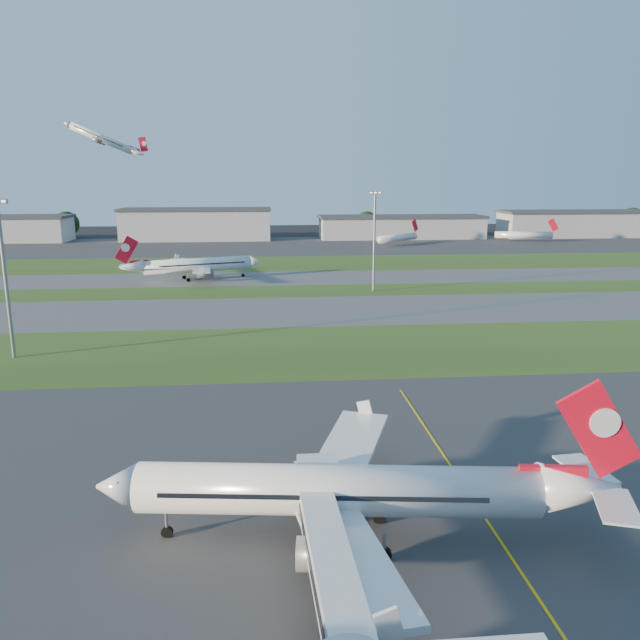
{
  "coord_description": "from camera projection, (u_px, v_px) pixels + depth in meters",
  "views": [
    {
      "loc": [
        -13.81,
        -51.23,
        28.83
      ],
      "look_at": [
        -4.94,
        44.55,
        7.0
      ],
      "focal_mm": 35.0,
      "sensor_mm": 36.0,
      "label": 1
    }
  ],
  "objects": [
    {
      "name": "tree_mid_east",
      "position": [
        367.0,
        223.0,
        320.67
      ],
      "size": [
        11.55,
        11.55,
        12.6
      ],
      "color": "black",
      "rests_on": "ground"
    },
    {
      "name": "apron_near",
      "position": [
        418.0,
        499.0,
        57.37
      ],
      "size": [
        300.0,
        70.0,
        0.01
      ],
      "primitive_type": "cube",
      "color": "#333335",
      "rests_on": "ground"
    },
    {
      "name": "hangar_far_east",
      "position": [
        594.0,
        223.0,
        317.47
      ],
      "size": [
        96.9,
        23.0,
        13.2
      ],
      "color": "#9B9EA3",
      "rests_on": "ground"
    },
    {
      "name": "airliner_taxiing",
      "position": [
        197.0,
        265.0,
        181.23
      ],
      "size": [
        37.28,
        31.49,
        12.09
      ],
      "rotation": [
        0.0,
        0.0,
        3.47
      ],
      "color": "white",
      "rests_on": "ground"
    },
    {
      "name": "tree_mid_west",
      "position": [
        249.0,
        226.0,
        312.58
      ],
      "size": [
        9.9,
        9.9,
        10.8
      ],
      "color": "black",
      "rests_on": "ground"
    },
    {
      "name": "apron_far",
      "position": [
        294.0,
        245.0,
        275.86
      ],
      "size": [
        400.0,
        80.0,
        0.01
      ],
      "primitive_type": "cube",
      "color": "#333335",
      "rests_on": "ground"
    },
    {
      "name": "grass_strip_c",
      "position": [
        302.0,
        263.0,
        217.59
      ],
      "size": [
        300.0,
        40.0,
        0.01
      ],
      "primitive_type": "cube",
      "color": "#344D19",
      "rests_on": "ground"
    },
    {
      "name": "light_mast_centre",
      "position": [
        374.0,
        235.0,
        160.32
      ],
      "size": [
        3.2,
        0.7,
        25.8
      ],
      "color": "gray",
      "rests_on": "ground"
    },
    {
      "name": "ground",
      "position": [
        418.0,
        499.0,
        57.37
      ],
      "size": [
        700.0,
        700.0,
        0.0
      ],
      "primitive_type": "plane",
      "color": "black",
      "rests_on": "ground"
    },
    {
      "name": "hangar_west",
      "position": [
        197.0,
        224.0,
        299.25
      ],
      "size": [
        71.4,
        23.0,
        15.2
      ],
      "color": "#9B9EA3",
      "rests_on": "ground"
    },
    {
      "name": "grass_strip_a",
      "position": [
        344.0,
        349.0,
        107.86
      ],
      "size": [
        300.0,
        34.0,
        0.01
      ],
      "primitive_type": "cube",
      "color": "#344D19",
      "rests_on": "ground"
    },
    {
      "name": "mini_jet_far",
      "position": [
        524.0,
        235.0,
        290.6
      ],
      "size": [
        28.3,
        8.69,
        9.48
      ],
      "rotation": [
        0.0,
        0.0,
        -0.22
      ],
      "color": "white",
      "rests_on": "ground"
    },
    {
      "name": "mini_jet_near",
      "position": [
        398.0,
        238.0,
        277.2
      ],
      "size": [
        22.7,
        20.1,
        9.48
      ],
      "rotation": [
        0.0,
        0.0,
        0.72
      ],
      "color": "white",
      "rests_on": "ground"
    },
    {
      "name": "tree_east",
      "position": [
        509.0,
        223.0,
        325.63
      ],
      "size": [
        10.45,
        10.45,
        11.4
      ],
      "color": "black",
      "rests_on": "ground"
    },
    {
      "name": "yellow_line",
      "position": [
        471.0,
        497.0,
        57.82
      ],
      "size": [
        0.25,
        60.0,
        0.02
      ],
      "primitive_type": "cube",
      "color": "gold",
      "rests_on": "ground"
    },
    {
      "name": "tree_west",
      "position": [
        67.0,
        224.0,
        308.07
      ],
      "size": [
        12.1,
        12.1,
        13.2
      ],
      "color": "black",
      "rests_on": "ground"
    },
    {
      "name": "tree_far_east",
      "position": [
        632.0,
        219.0,
        335.52
      ],
      "size": [
        12.65,
        12.65,
        13.8
      ],
      "color": "black",
      "rests_on": "ground"
    },
    {
      "name": "light_mast_west",
      "position": [
        4.0,
        269.0,
        99.64
      ],
      "size": [
        3.2,
        0.7,
        25.8
      ],
      "color": "gray",
      "rests_on": "ground"
    },
    {
      "name": "hangar_east",
      "position": [
        401.0,
        227.0,
        308.69
      ],
      "size": [
        81.6,
        23.0,
        11.2
      ],
      "color": "#9B9EA3",
      "rests_on": "ground"
    },
    {
      "name": "taxiway_b",
      "position": [
        309.0,
        278.0,
        185.55
      ],
      "size": [
        300.0,
        26.0,
        0.01
      ],
      "primitive_type": "cube",
      "color": "#515154",
      "rests_on": "ground"
    },
    {
      "name": "airliner_departing",
      "position": [
        102.0,
        138.0,
        260.61
      ],
      "size": [
        32.21,
        27.26,
        10.05
      ],
      "rotation": [
        0.0,
        0.0,
        0.07
      ],
      "color": "white"
    },
    {
      "name": "jet_bridge",
      "position": [
        330.0,
        567.0,
        40.81
      ],
      "size": [
        4.2,
        26.9,
        6.2
      ],
      "color": "silver",
      "rests_on": "ground"
    },
    {
      "name": "airliner_parked",
      "position": [
        341.0,
        491.0,
        49.93
      ],
      "size": [
        39.73,
        33.52,
        12.42
      ],
      "rotation": [
        0.0,
        0.0,
        -0.12
      ],
      "color": "white",
      "rests_on": "ground"
    },
    {
      "name": "taxiway_a",
      "position": [
        325.0,
        310.0,
        139.91
      ],
      "size": [
        300.0,
        32.0,
        0.01
      ],
      "primitive_type": "cube",
      "color": "#515154",
      "rests_on": "ground"
    },
    {
      "name": "grass_strip_b",
      "position": [
        316.0,
        291.0,
        164.18
      ],
      "size": [
        300.0,
        18.0,
        0.01
      ],
      "primitive_type": "cube",
      "color": "#344D19",
      "rests_on": "ground"
    }
  ]
}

